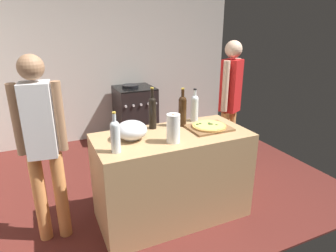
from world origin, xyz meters
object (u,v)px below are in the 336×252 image
at_px(wine_bottle_amber, 182,109).
at_px(person_in_red, 230,101).
at_px(wine_bottle_dark, 195,107).
at_px(person_in_stripes, 42,140).
at_px(wine_bottle_clear, 152,111).
at_px(wine_bottle_green, 115,135).
at_px(pizza, 209,126).
at_px(mixing_bowl, 131,130).
at_px(stove, 135,114).
at_px(paper_towel_roll, 173,128).

height_order(wine_bottle_amber, person_in_red, person_in_red).
xyz_separation_m(wine_bottle_dark, person_in_stripes, (-1.49, -0.11, -0.08)).
xyz_separation_m(wine_bottle_clear, person_in_stripes, (-1.00, -0.07, -0.11)).
bearing_deg(wine_bottle_green, person_in_stripes, 148.94).
height_order(pizza, wine_bottle_dark, wine_bottle_dark).
bearing_deg(person_in_stripes, wine_bottle_green, -31.06).
relative_size(pizza, wine_bottle_dark, 0.96).
distance_m(mixing_bowl, person_in_stripes, 0.74).
relative_size(wine_bottle_clear, stove, 0.44).
relative_size(wine_bottle_green, person_in_red, 0.20).
bearing_deg(paper_towel_roll, pizza, 18.72).
relative_size(pizza, person_in_red, 0.20).
bearing_deg(person_in_stripes, stove, 53.81).
bearing_deg(wine_bottle_dark, paper_towel_roll, -136.04).
xyz_separation_m(wine_bottle_clear, wine_bottle_green, (-0.47, -0.40, -0.03)).
distance_m(wine_bottle_dark, stove, 1.93).
xyz_separation_m(paper_towel_roll, wine_bottle_dark, (0.45, 0.44, 0.03)).
xyz_separation_m(paper_towel_roll, stove, (0.39, 2.28, -0.56)).
height_order(mixing_bowl, person_in_stripes, person_in_stripes).
height_order(pizza, person_in_red, person_in_red).
bearing_deg(stove, person_in_red, -65.31).
relative_size(wine_bottle_amber, person_in_red, 0.23).
relative_size(pizza, person_in_stripes, 0.20).
bearing_deg(mixing_bowl, paper_towel_roll, -34.43).
bearing_deg(paper_towel_roll, person_in_red, 33.06).
height_order(pizza, wine_bottle_amber, wine_bottle_amber).
bearing_deg(person_in_stripes, wine_bottle_amber, 1.07).
distance_m(wine_bottle_green, person_in_stripes, 0.63).
distance_m(mixing_bowl, wine_bottle_clear, 0.34).
bearing_deg(paper_towel_roll, stove, 80.21).
bearing_deg(paper_towel_roll, wine_bottle_clear, 94.77).
relative_size(wine_bottle_amber, stove, 0.41).
relative_size(paper_towel_roll, stove, 0.28).
height_order(paper_towel_roll, stove, paper_towel_roll).
xyz_separation_m(person_in_stripes, person_in_red, (2.15, 0.40, 0.01)).
xyz_separation_m(mixing_bowl, paper_towel_roll, (0.31, -0.21, 0.04)).
bearing_deg(wine_bottle_green, wine_bottle_amber, 24.11).
bearing_deg(wine_bottle_dark, wine_bottle_green, -155.64).
distance_m(wine_bottle_amber, stove, 2.03).
bearing_deg(wine_bottle_clear, wine_bottle_dark, 4.48).
bearing_deg(wine_bottle_amber, wine_bottle_clear, 170.41).
xyz_separation_m(pizza, paper_towel_roll, (-0.46, -0.16, 0.10)).
xyz_separation_m(paper_towel_roll, wine_bottle_amber, (0.27, 0.35, 0.04)).
bearing_deg(wine_bottle_clear, person_in_stripes, -175.73).
bearing_deg(person_in_stripes, person_in_red, 10.52).
xyz_separation_m(paper_towel_roll, person_in_stripes, (-1.04, 0.32, -0.06)).
height_order(wine_bottle_green, person_in_red, person_in_red).
relative_size(mixing_bowl, wine_bottle_amber, 0.72).
relative_size(wine_bottle_green, stove, 0.36).
relative_size(pizza, wine_bottle_amber, 0.86).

